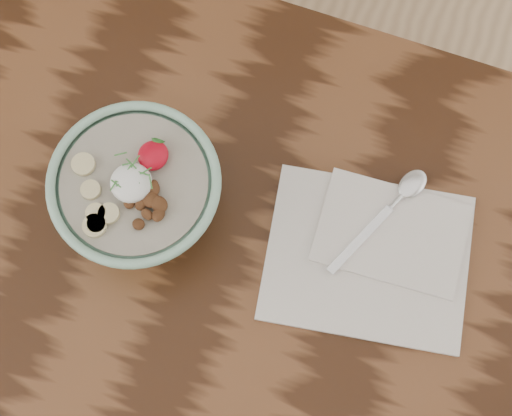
{
  "coord_description": "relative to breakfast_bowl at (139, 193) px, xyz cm",
  "views": [
    {
      "loc": [
        11.92,
        -9.1,
        164.6
      ],
      "look_at": [
        4.62,
        11.56,
        87.02
      ],
      "focal_mm": 50.0,
      "sensor_mm": 36.0,
      "label": 1
    }
  ],
  "objects": [
    {
      "name": "napkin",
      "position": [
        29.38,
        4.01,
        -6.21
      ],
      "size": [
        28.44,
        24.37,
        1.57
      ],
      "rotation": [
        0.0,
        0.0,
        0.16
      ],
      "color": "silver",
      "rests_on": "table"
    },
    {
      "name": "breakfast_bowl",
      "position": [
        0.0,
        0.0,
        0.0
      ],
      "size": [
        20.43,
        20.43,
        13.29
      ],
      "rotation": [
        0.0,
        0.0,
        -0.09
      ],
      "color": "#8DBEA4",
      "rests_on": "table"
    },
    {
      "name": "table",
      "position": [
        9.85,
        -9.97,
        -16.16
      ],
      "size": [
        160.0,
        90.0,
        75.0
      ],
      "color": "#321A0C",
      "rests_on": "ground"
    },
    {
      "name": "spoon",
      "position": [
        30.47,
        11.69,
        -4.9
      ],
      "size": [
        9.4,
        17.44,
        0.95
      ],
      "rotation": [
        0.0,
        0.0,
        -0.42
      ],
      "color": "silver",
      "rests_on": "napkin"
    }
  ]
}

